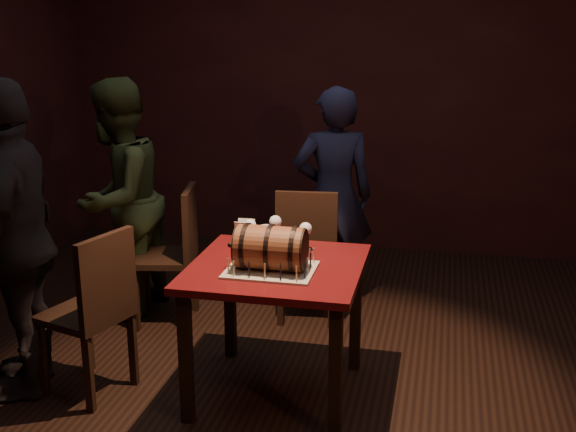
{
  "coord_description": "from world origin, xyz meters",
  "views": [
    {
      "loc": [
        0.83,
        -3.68,
        2.03
      ],
      "look_at": [
        0.0,
        0.05,
        0.95
      ],
      "focal_mm": 45.0,
      "sensor_mm": 36.0,
      "label": 1
    }
  ],
  "objects_px": {
    "wine_glass_left": "(250,227)",
    "chair_left_front": "(95,305)",
    "wine_glass_right": "(305,230)",
    "chair_left_rear": "(176,248)",
    "pint_of_ale": "(266,240)",
    "wine_glass_mid": "(275,223)",
    "person_back": "(333,197)",
    "person_left_front": "(17,240)",
    "barrel_cake": "(271,248)",
    "person_left_rear": "(118,200)",
    "pub_table": "(277,284)",
    "chair_back": "(308,248)"
  },
  "relations": [
    {
      "from": "wine_glass_left",
      "to": "wine_glass_right",
      "type": "relative_size",
      "value": 1.0
    },
    {
      "from": "chair_back",
      "to": "person_left_front",
      "type": "distance_m",
      "value": 1.84
    },
    {
      "from": "person_back",
      "to": "person_left_front",
      "type": "distance_m",
      "value": 2.18
    },
    {
      "from": "wine_glass_mid",
      "to": "chair_left_rear",
      "type": "height_order",
      "value": "chair_left_rear"
    },
    {
      "from": "wine_glass_mid",
      "to": "wine_glass_right",
      "type": "relative_size",
      "value": 1.0
    },
    {
      "from": "pub_table",
      "to": "chair_back",
      "type": "relative_size",
      "value": 0.97
    },
    {
      "from": "wine_glass_mid",
      "to": "chair_left_rear",
      "type": "distance_m",
      "value": 0.96
    },
    {
      "from": "pub_table",
      "to": "wine_glass_right",
      "type": "relative_size",
      "value": 5.59
    },
    {
      "from": "pint_of_ale",
      "to": "chair_left_front",
      "type": "height_order",
      "value": "chair_left_front"
    },
    {
      "from": "pint_of_ale",
      "to": "wine_glass_mid",
      "type": "bearing_deg",
      "value": 86.7
    },
    {
      "from": "wine_glass_right",
      "to": "chair_left_rear",
      "type": "relative_size",
      "value": 0.17
    },
    {
      "from": "pint_of_ale",
      "to": "person_left_rear",
      "type": "relative_size",
      "value": 0.09
    },
    {
      "from": "person_back",
      "to": "person_left_rear",
      "type": "bearing_deg",
      "value": 5.4
    },
    {
      "from": "pub_table",
      "to": "chair_back",
      "type": "bearing_deg",
      "value": 91.39
    },
    {
      "from": "wine_glass_mid",
      "to": "pub_table",
      "type": "bearing_deg",
      "value": -75.69
    },
    {
      "from": "wine_glass_right",
      "to": "wine_glass_left",
      "type": "bearing_deg",
      "value": -178.74
    },
    {
      "from": "wine_glass_left",
      "to": "chair_left_front",
      "type": "height_order",
      "value": "chair_left_front"
    },
    {
      "from": "chair_left_front",
      "to": "person_left_front",
      "type": "height_order",
      "value": "person_left_front"
    },
    {
      "from": "wine_glass_right",
      "to": "chair_left_front",
      "type": "bearing_deg",
      "value": -154.93
    },
    {
      "from": "pint_of_ale",
      "to": "wine_glass_right",
      "type": "bearing_deg",
      "value": 21.26
    },
    {
      "from": "wine_glass_right",
      "to": "chair_left_rear",
      "type": "height_order",
      "value": "chair_left_rear"
    },
    {
      "from": "pint_of_ale",
      "to": "person_left_front",
      "type": "bearing_deg",
      "value": -161.87
    },
    {
      "from": "pub_table",
      "to": "person_back",
      "type": "distance_m",
      "value": 1.41
    },
    {
      "from": "barrel_cake",
      "to": "chair_left_front",
      "type": "distance_m",
      "value": 1.01
    },
    {
      "from": "wine_glass_mid",
      "to": "pint_of_ale",
      "type": "distance_m",
      "value": 0.19
    },
    {
      "from": "chair_left_rear",
      "to": "person_left_front",
      "type": "distance_m",
      "value": 1.19
    },
    {
      "from": "pub_table",
      "to": "wine_glass_right",
      "type": "distance_m",
      "value": 0.37
    },
    {
      "from": "chair_left_front",
      "to": "person_left_rear",
      "type": "distance_m",
      "value": 1.17
    },
    {
      "from": "person_back",
      "to": "person_left_front",
      "type": "height_order",
      "value": "person_left_front"
    },
    {
      "from": "pub_table",
      "to": "pint_of_ale",
      "type": "distance_m",
      "value": 0.28
    },
    {
      "from": "wine_glass_right",
      "to": "pint_of_ale",
      "type": "height_order",
      "value": "wine_glass_right"
    },
    {
      "from": "person_back",
      "to": "pub_table",
      "type": "bearing_deg",
      "value": 70.61
    },
    {
      "from": "wine_glass_right",
      "to": "person_left_rear",
      "type": "relative_size",
      "value": 0.1
    },
    {
      "from": "person_back",
      "to": "chair_left_front",
      "type": "bearing_deg",
      "value": 41.51
    },
    {
      "from": "barrel_cake",
      "to": "wine_glass_left",
      "type": "xyz_separation_m",
      "value": [
        -0.21,
        0.36,
        -0.01
      ]
    },
    {
      "from": "pub_table",
      "to": "person_left_rear",
      "type": "distance_m",
      "value": 1.57
    },
    {
      "from": "chair_back",
      "to": "barrel_cake",
      "type": "bearing_deg",
      "value": -89.07
    },
    {
      "from": "wine_glass_right",
      "to": "pint_of_ale",
      "type": "xyz_separation_m",
      "value": [
        -0.21,
        -0.08,
        -0.05
      ]
    },
    {
      "from": "barrel_cake",
      "to": "person_left_front",
      "type": "xyz_separation_m",
      "value": [
        -1.36,
        -0.12,
        -0.01
      ]
    },
    {
      "from": "chair_back",
      "to": "wine_glass_mid",
      "type": "bearing_deg",
      "value": -96.55
    },
    {
      "from": "pub_table",
      "to": "wine_glass_left",
      "type": "bearing_deg",
      "value": 129.32
    },
    {
      "from": "chair_left_rear",
      "to": "person_left_rear",
      "type": "height_order",
      "value": "person_left_rear"
    },
    {
      "from": "chair_left_rear",
      "to": "chair_left_front",
      "type": "xyz_separation_m",
      "value": [
        -0.06,
        -1.02,
        0.0
      ]
    },
    {
      "from": "person_left_front",
      "to": "chair_left_rear",
      "type": "bearing_deg",
      "value": 138.45
    },
    {
      "from": "wine_glass_mid",
      "to": "person_left_front",
      "type": "relative_size",
      "value": 0.09
    },
    {
      "from": "barrel_cake",
      "to": "chair_left_rear",
      "type": "bearing_deg",
      "value": 134.1
    },
    {
      "from": "chair_back",
      "to": "person_back",
      "type": "xyz_separation_m",
      "value": [
        0.1,
        0.41,
        0.25
      ]
    },
    {
      "from": "pub_table",
      "to": "person_back",
      "type": "height_order",
      "value": "person_back"
    },
    {
      "from": "barrel_cake",
      "to": "chair_back",
      "type": "height_order",
      "value": "barrel_cake"
    },
    {
      "from": "barrel_cake",
      "to": "chair_back",
      "type": "distance_m",
      "value": 1.14
    }
  ]
}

